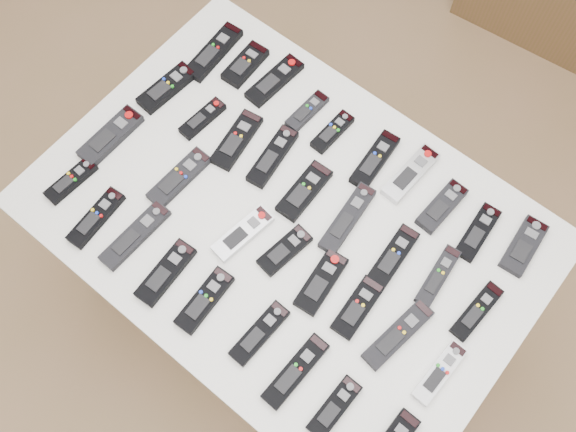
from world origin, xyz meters
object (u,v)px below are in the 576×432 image
Objects in this scene: remote_16 at (393,256)px; remote_7 at (442,206)px; remote_6 at (410,174)px; remote_20 at (179,178)px; remote_12 at (237,140)px; remote_26 at (439,373)px; remote_0 at (214,52)px; remote_18 at (477,311)px; remote_11 at (203,119)px; remote_9 at (524,246)px; remote_19 at (111,136)px; remote_24 at (358,307)px; remote_30 at (166,273)px; remote_28 at (96,218)px; remote_17 at (438,276)px; remote_4 at (332,132)px; remote_5 at (375,160)px; remote_13 at (273,156)px; table at (288,228)px; remote_33 at (296,371)px; remote_21 at (243,233)px; remote_1 at (245,64)px; remote_8 at (478,232)px; remote_23 at (321,282)px; remote_32 at (260,333)px; remote_29 at (135,235)px; remote_3 at (307,111)px; remote_2 at (275,81)px; remote_25 at (398,334)px; remote_10 at (167,88)px; remote_22 at (285,250)px; remote_27 at (71,181)px; remote_14 at (304,191)px.

remote_7 is at bearing 80.64° from remote_16.
remote_20 is at bearing -136.87° from remote_6.
remote_26 is at bearing -22.18° from remote_12.
remote_18 is at bearing -14.26° from remote_0.
remote_7 is at bearing 20.56° from remote_11.
remote_9 is 0.98× the size of remote_18.
remote_19 is 0.79m from remote_24.
remote_6 is 0.47m from remote_12.
remote_19 reaches higher than remote_12.
remote_28 is at bearing 177.25° from remote_30.
remote_4 is at bearing 154.82° from remote_17.
remote_13 is (-0.22, -0.16, 0.00)m from remote_5.
table is 0.39m from remote_33.
remote_21 is at bearing -45.44° from remote_0.
remote_24 is at bearing -27.02° from remote_12.
remote_4 is 0.35m from remote_7.
remote_17 is at bearing -38.60° from remote_6.
remote_8 is at bearing -4.66° from remote_1.
remote_8 is 1.13× the size of remote_11.
remote_23 is at bearing -79.67° from remote_5.
remote_29 is at bearing -177.17° from remote_32.
remote_32 is (0.65, -0.16, -0.00)m from remote_19.
remote_4 is 0.58m from remote_30.
remote_8 is at bearing 51.68° from remote_16.
remote_30 is (0.02, -0.58, 0.00)m from remote_3.
remote_17 is at bearing -12.00° from remote_2.
remote_12 is 1.02× the size of remote_30.
remote_19 reaches higher than remote_23.
remote_11 reaches higher than remote_9.
remote_30 is (0.11, -0.39, 0.00)m from remote_12.
remote_4 is at bearing -3.90° from remote_0.
remote_30 is (-0.42, -0.57, 0.00)m from remote_7.
remote_6 is 0.33m from remote_9.
remote_24 is at bearing -139.39° from remote_18.
remote_16 is 0.85× the size of remote_25.
table is at bearing 34.59° from remote_28.
remote_10 reaches higher than table.
remote_10 is (-0.22, -0.21, 0.00)m from remote_2.
remote_4 reaches higher than remote_29.
remote_19 reaches higher than remote_4.
remote_25 is at bearing -5.76° from remote_10.
remote_6 is 0.28m from remote_17.
remote_9 is 0.85× the size of remote_13.
remote_27 is (-0.55, -0.20, 0.00)m from remote_22.
remote_25 is (0.01, -0.18, -0.00)m from remote_17.
remote_14 is 0.46m from remote_33.
remote_9 is 0.96× the size of remote_23.
remote_20 is at bearing -144.86° from remote_7.
remote_6 reaches higher than remote_18.
remote_26 is (1.00, -0.35, -0.00)m from remote_0.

